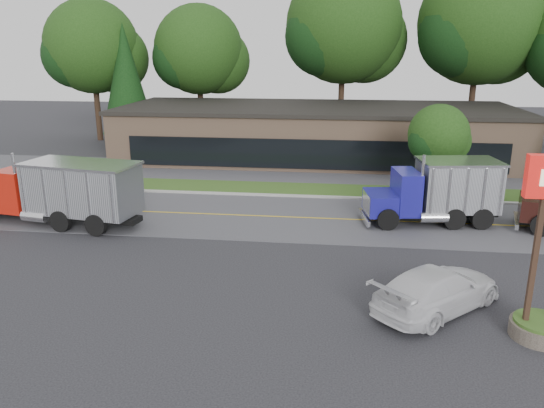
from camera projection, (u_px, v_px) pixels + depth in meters
The scene contains 16 objects.
ground at pixel (234, 286), 20.70m from camera, with size 140.00×140.00×0.00m, color #39393F.
road at pixel (265, 216), 29.27m from camera, with size 60.00×8.00×0.02m, color slate.
center_line at pixel (265, 216), 29.27m from camera, with size 60.00×0.12×0.01m, color gold.
curb at pixel (274, 196), 33.27m from camera, with size 60.00×0.30×0.12m, color #9E9E99.
grass_verge at pixel (278, 189), 34.98m from camera, with size 60.00×3.40×0.03m, color #2F4D1A.
far_parking at pixel (285, 172), 39.74m from camera, with size 60.00×7.00×0.02m, color slate.
strip_mall at pixel (316, 134), 44.64m from camera, with size 32.00×12.00×4.00m, color #9B775F.
tree_far_a at pixel (94, 51), 51.18m from camera, with size 9.50×8.94×13.55m.
tree_far_b at pixel (200, 54), 51.97m from camera, with size 9.18×8.64×13.10m.
tree_far_c at pixel (345, 31), 49.72m from camera, with size 11.51×10.83×16.41m.
tree_far_d at pixel (481, 29), 47.32m from camera, with size 11.60×10.92×16.54m.
evergreen_left at pixel (126, 79), 49.41m from camera, with size 4.93×4.93×11.21m.
tree_verge at pixel (439, 138), 32.80m from camera, with size 3.98×3.75×5.68m.
dump_truck_red at pixel (61, 191), 27.57m from camera, with size 10.10×4.10×3.36m.
dump_truck_blue at pixel (439, 190), 27.74m from camera, with size 7.07×3.53×3.36m.
rally_car at pixel (437, 289), 18.65m from camera, with size 2.21×5.44×1.58m, color silver.
Camera 1 is at (3.83, -18.61, 8.95)m, focal length 35.00 mm.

